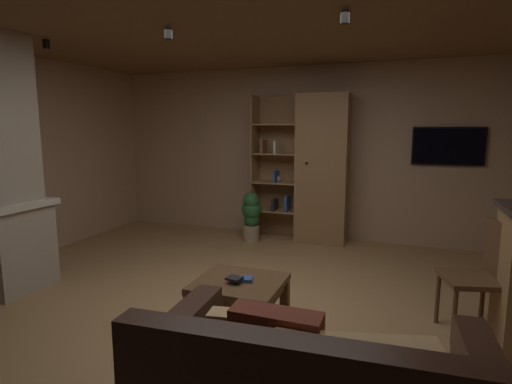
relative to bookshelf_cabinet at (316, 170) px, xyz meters
The scene contains 14 objects.
floor 2.84m from the bookshelf_cabinet, 92.09° to the right, with size 6.32×5.75×0.02m, color #A37A4C.
wall_back 0.37m from the bookshelf_cabinet, 109.40° to the left, with size 6.44×0.06×2.54m, color tan.
ceiling 3.03m from the bookshelf_cabinet, 92.09° to the right, with size 6.32×5.75×0.02m, color brown.
window_pane_back 0.77m from the bookshelf_cabinet, 161.27° to the left, with size 0.62×0.01×0.73m, color white.
bookshelf_cabinet is the anchor object (origin of this frame).
coffee_table 2.96m from the bookshelf_cabinet, 90.03° to the right, with size 0.68×0.62×0.44m.
table_book_0 2.93m from the bookshelf_cabinet, 89.03° to the right, with size 0.11×0.11×0.03m, color #2D4C8C.
table_book_1 3.00m from the bookshelf_cabinet, 90.33° to the right, with size 0.11×0.10×0.02m, color black.
dining_chair 2.94m from the bookshelf_cabinet, 51.41° to the right, with size 0.51×0.51×0.92m.
potted_floor_plant 1.13m from the bookshelf_cabinet, 158.58° to the right, with size 0.29×0.29×0.73m.
wall_mounted_tv 1.76m from the bookshelf_cabinet, ahead, with size 0.89×0.06×0.50m.
track_light_spot_0 3.62m from the bookshelf_cabinet, 132.57° to the right, with size 0.07×0.07×0.09m, color black.
track_light_spot_1 2.94m from the bookshelf_cabinet, 109.42° to the right, with size 0.07×0.07×0.09m, color black.
track_light_spot_2 2.91m from the bookshelf_cabinet, 74.01° to the right, with size 0.07×0.07×0.09m, color black.
Camera 1 is at (1.28, -3.10, 1.63)m, focal length 28.59 mm.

